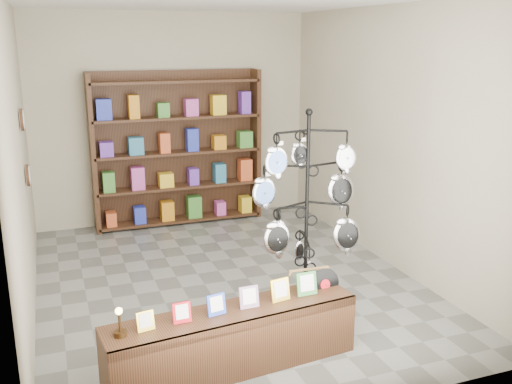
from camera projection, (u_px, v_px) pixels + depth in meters
ground at (226, 281)px, 6.37m from camera, size 5.00×5.00×0.00m
room_envelope at (224, 116)px, 5.89m from camera, size 5.00×5.00×5.00m
display_tree at (307, 202)px, 5.22m from camera, size 1.04×0.97×2.03m
front_shelf at (233, 339)px, 4.63m from camera, size 2.12×0.64×0.74m
back_shelving at (178, 153)px, 8.19m from camera, size 2.42×0.36×2.20m
wall_clocks at (25, 148)px, 6.05m from camera, size 0.03×0.24×0.84m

